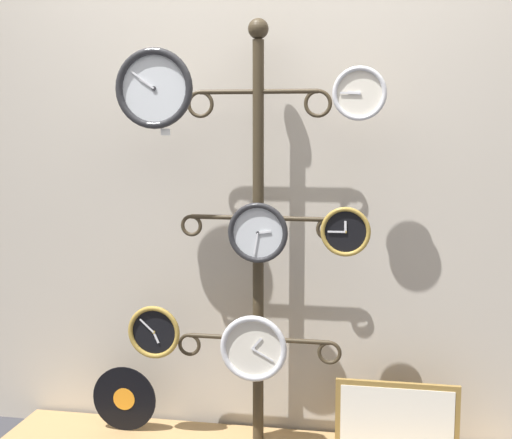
{
  "coord_description": "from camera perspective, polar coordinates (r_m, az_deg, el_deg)",
  "views": [
    {
      "loc": [
        0.53,
        -2.48,
        1.4
      ],
      "look_at": [
        0.0,
        0.36,
        1.02
      ],
      "focal_mm": 50.0,
      "sensor_mm": 36.0,
      "label": 1
    }
  ],
  "objects": [
    {
      "name": "vinyl_record",
      "position": [
        3.31,
        -10.49,
        -13.92
      ],
      "size": [
        0.29,
        0.01,
        0.29
      ],
      "color": "black",
      "rests_on": "low_shelf"
    },
    {
      "name": "shop_wall",
      "position": [
        3.1,
        0.72,
        7.38
      ],
      "size": [
        4.4,
        0.04,
        2.8
      ],
      "color": "#BCB2A3",
      "rests_on": "ground_plane"
    },
    {
      "name": "display_stand",
      "position": [
        3.03,
        0.18,
        -6.34
      ],
      "size": [
        0.71,
        0.39,
        1.84
      ],
      "color": "#382D1E",
      "rests_on": "ground_plane"
    },
    {
      "name": "clock_bottom_left",
      "position": [
        3.1,
        -8.14,
        -8.89
      ],
      "size": [
        0.23,
        0.04,
        0.23
      ],
      "color": "black"
    },
    {
      "name": "picture_frame",
      "position": [
        3.09,
        11.18,
        -15.35
      ],
      "size": [
        0.5,
        0.02,
        0.31
      ],
      "color": "olive",
      "rests_on": "low_shelf"
    },
    {
      "name": "clock_top_right",
      "position": [
        2.82,
        8.28,
        9.95
      ],
      "size": [
        0.21,
        0.04,
        0.21
      ],
      "color": "silver"
    },
    {
      "name": "clock_middle_right",
      "position": [
        2.82,
        7.18,
        -0.96
      ],
      "size": [
        0.2,
        0.04,
        0.2
      ],
      "color": "black"
    },
    {
      "name": "clock_bottom_center",
      "position": [
        2.98,
        -0.28,
        -10.25
      ],
      "size": [
        0.28,
        0.04,
        0.28
      ],
      "color": "silver"
    },
    {
      "name": "price_tag_upper",
      "position": [
        2.92,
        -7.25,
        6.96
      ],
      "size": [
        0.04,
        0.0,
        0.03
      ],
      "color": "white"
    },
    {
      "name": "clock_top_left",
      "position": [
        2.93,
        -8.14,
        10.34
      ],
      "size": [
        0.32,
        0.04,
        0.32
      ],
      "color": "silver"
    },
    {
      "name": "clock_middle_center",
      "position": [
        2.89,
        0.16,
        -1.06
      ],
      "size": [
        0.25,
        0.04,
        0.25
      ],
      "color": "silver"
    }
  ]
}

